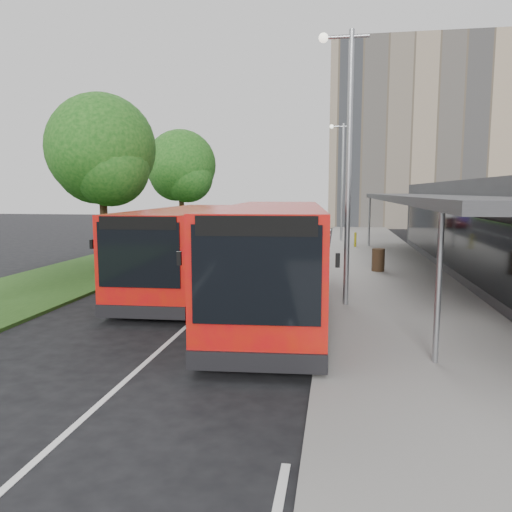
# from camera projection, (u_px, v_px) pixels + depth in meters

# --- Properties ---
(ground) EXTENTS (120.00, 120.00, 0.00)m
(ground) POSITION_uv_depth(u_px,v_px,m) (194.00, 320.00, 13.93)
(ground) COLOR black
(ground) RESTS_ON ground
(pavement) EXTENTS (5.00, 80.00, 0.15)m
(pavement) POSITION_uv_depth(u_px,v_px,m) (369.00, 245.00, 32.55)
(pavement) COLOR gray
(pavement) RESTS_ON ground
(grass_verge) EXTENTS (5.00, 80.00, 0.10)m
(grass_verge) POSITION_uv_depth(u_px,v_px,m) (178.00, 242.00, 34.62)
(grass_verge) COLOR #214516
(grass_verge) RESTS_ON ground
(lane_centre_line) EXTENTS (0.12, 70.00, 0.01)m
(lane_centre_line) POSITION_uv_depth(u_px,v_px,m) (268.00, 254.00, 28.62)
(lane_centre_line) COLOR silver
(lane_centre_line) RESTS_ON ground
(kerb_dashes) EXTENTS (0.12, 56.00, 0.01)m
(kerb_dashes) POSITION_uv_depth(u_px,v_px,m) (327.00, 247.00, 32.01)
(kerb_dashes) COLOR silver
(kerb_dashes) RESTS_ON ground
(office_block) EXTENTS (22.00, 12.00, 18.00)m
(office_block) POSITION_uv_depth(u_px,v_px,m) (437.00, 139.00, 51.66)
(office_block) COLOR gray
(office_block) RESTS_ON ground
(tree_mid) EXTENTS (5.02, 5.02, 8.08)m
(tree_mid) POSITION_uv_depth(u_px,v_px,m) (102.00, 156.00, 23.24)
(tree_mid) COLOR #382916
(tree_mid) RESTS_ON ground
(tree_far) EXTENTS (4.89, 4.89, 7.86)m
(tree_far) POSITION_uv_depth(u_px,v_px,m) (181.00, 170.00, 35.01)
(tree_far) COLOR #382916
(tree_far) RESTS_ON ground
(lamp_post_near) EXTENTS (1.44, 0.28, 8.00)m
(lamp_post_near) POSITION_uv_depth(u_px,v_px,m) (346.00, 152.00, 14.63)
(lamp_post_near) COLOR gray
(lamp_post_near) RESTS_ON pavement
(lamp_post_far) EXTENTS (1.44, 0.28, 8.00)m
(lamp_post_far) POSITION_uv_depth(u_px,v_px,m) (341.00, 175.00, 34.21)
(lamp_post_far) COLOR gray
(lamp_post_far) RESTS_ON pavement
(bus_main) EXTENTS (3.58, 11.32, 3.16)m
(bus_main) POSITION_uv_depth(u_px,v_px,m) (274.00, 258.00, 14.56)
(bus_main) COLOR #A91B09
(bus_main) RESTS_ON ground
(bus_second) EXTENTS (3.12, 10.53, 2.95)m
(bus_second) POSITION_uv_depth(u_px,v_px,m) (189.00, 248.00, 18.14)
(bus_second) COLOR #A91B09
(bus_second) RESTS_ON ground
(litter_bin) EXTENTS (0.68, 0.68, 0.98)m
(litter_bin) POSITION_uv_depth(u_px,v_px,m) (378.00, 260.00, 21.48)
(litter_bin) COLOR #352416
(litter_bin) RESTS_ON pavement
(bollard) EXTENTS (0.18, 0.18, 0.90)m
(bollard) POSITION_uv_depth(u_px,v_px,m) (355.00, 240.00, 30.92)
(bollard) COLOR yellow
(bollard) RESTS_ON pavement
(car_near) EXTENTS (2.16, 3.35, 1.06)m
(car_near) POSITION_uv_depth(u_px,v_px,m) (314.00, 221.00, 51.06)
(car_near) COLOR #550C17
(car_near) RESTS_ON ground
(car_far) EXTENTS (1.77, 3.56, 1.12)m
(car_far) POSITION_uv_depth(u_px,v_px,m) (296.00, 218.00, 57.77)
(car_far) COLOR navy
(car_far) RESTS_ON ground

